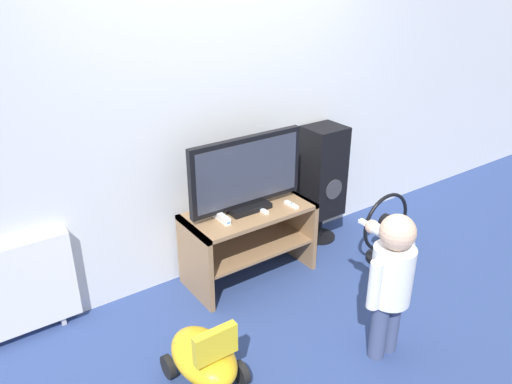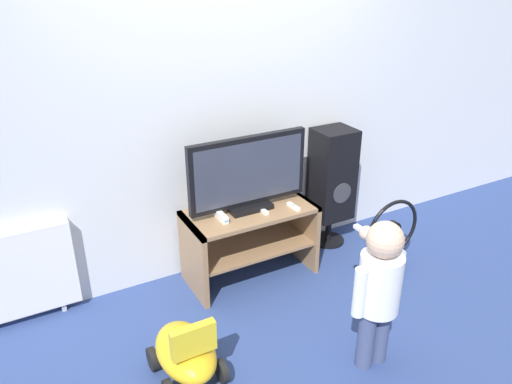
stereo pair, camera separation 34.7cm
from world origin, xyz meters
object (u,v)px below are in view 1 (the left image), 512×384
object	(u,v)px
child	(390,275)
speaker_tower	(323,173)
ride_on_toy	(204,357)
floor_fan	(385,231)
remote_primary	(291,205)
radiator	(5,294)
television	(247,175)
game_console	(222,218)
remote_secondary	(262,210)

from	to	relation	value
child	speaker_tower	size ratio (longest dim) A/B	0.94
ride_on_toy	floor_fan	bearing A→B (deg)	9.27
remote_primary	radiator	size ratio (longest dim) A/B	0.16
child	speaker_tower	bearing A→B (deg)	63.96
remote_primary	ride_on_toy	bearing A→B (deg)	-151.14
television	child	distance (m)	1.22
television	floor_fan	world-z (taller)	television
television	speaker_tower	xyz separation A→B (m)	(0.83, 0.10, -0.22)
child	radiator	world-z (taller)	child
ride_on_toy	game_console	bearing A→B (deg)	51.57
ride_on_toy	remote_primary	bearing A→B (deg)	28.86
child	floor_fan	world-z (taller)	child
game_console	child	size ratio (longest dim) A/B	0.20
game_console	remote_primary	world-z (taller)	game_console
speaker_tower	radiator	size ratio (longest dim) A/B	1.21
remote_secondary	ride_on_toy	size ratio (longest dim) A/B	0.26
television	remote_secondary	bearing A→B (deg)	-55.83
game_console	speaker_tower	bearing A→B (deg)	8.05
floor_fan	remote_secondary	bearing A→B (deg)	158.40
remote_primary	speaker_tower	bearing A→B (deg)	25.31
television	radiator	size ratio (longest dim) A/B	1.08
television	radiator	xyz separation A→B (m)	(-1.63, 0.22, -0.47)
television	child	size ratio (longest dim) A/B	0.95
remote_secondary	radiator	xyz separation A→B (m)	(-1.69, 0.32, -0.21)
game_console	floor_fan	xyz separation A→B (m)	(1.24, -0.41, -0.32)
radiator	remote_primary	bearing A→B (deg)	-10.98
radiator	speaker_tower	bearing A→B (deg)	-2.81
remote_primary	child	world-z (taller)	child
speaker_tower	remote_secondary	bearing A→B (deg)	-165.67
game_console	ride_on_toy	distance (m)	0.99
game_console	remote_secondary	distance (m)	0.31
television	floor_fan	bearing A→B (deg)	-24.92
television	ride_on_toy	world-z (taller)	television
radiator	game_console	bearing A→B (deg)	-11.15
remote_secondary	floor_fan	distance (m)	1.05
radiator	child	bearing A→B (deg)	-37.23
child	floor_fan	bearing A→B (deg)	41.77
speaker_tower	ride_on_toy	world-z (taller)	speaker_tower
speaker_tower	radiator	world-z (taller)	speaker_tower
remote_primary	remote_secondary	size ratio (longest dim) A/B	1.00
floor_fan	radiator	world-z (taller)	radiator
remote_secondary	speaker_tower	distance (m)	0.79
game_console	remote_secondary	xyz separation A→B (m)	(0.31, -0.04, -0.01)
remote_primary	radiator	bearing A→B (deg)	169.02
remote_secondary	child	world-z (taller)	child
remote_secondary	child	size ratio (longest dim) A/B	0.14
remote_primary	child	size ratio (longest dim) A/B	0.14
floor_fan	television	bearing A→B (deg)	155.08
television	speaker_tower	distance (m)	0.86
game_console	floor_fan	world-z (taller)	game_console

